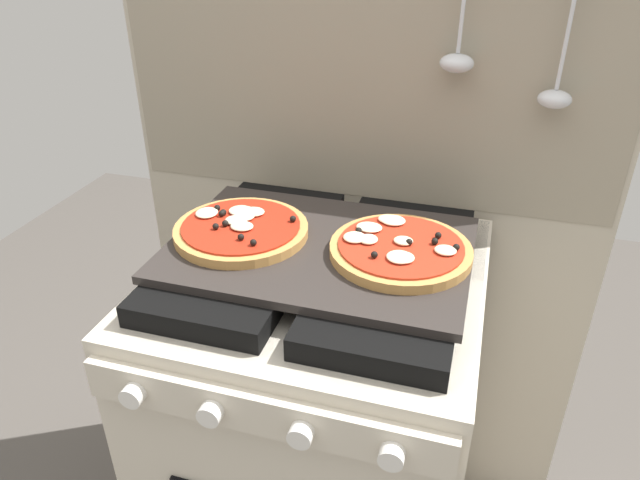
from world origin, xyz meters
The scene contains 5 objects.
kitchen_backsplash centered at (0.00, 0.33, 0.79)m, with size 1.10×0.09×1.55m.
stove centered at (0.00, 0.00, 0.45)m, with size 0.60×0.64×0.90m.
baking_tray centered at (0.00, 0.00, 0.91)m, with size 0.54×0.38×0.02m, color #2D2826.
pizza_left centered at (-0.15, 0.00, 0.93)m, with size 0.25×0.25×0.03m.
pizza_right centered at (0.14, 0.01, 0.93)m, with size 0.25×0.25×0.03m.
Camera 1 is at (0.26, -0.88, 1.45)m, focal length 32.92 mm.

